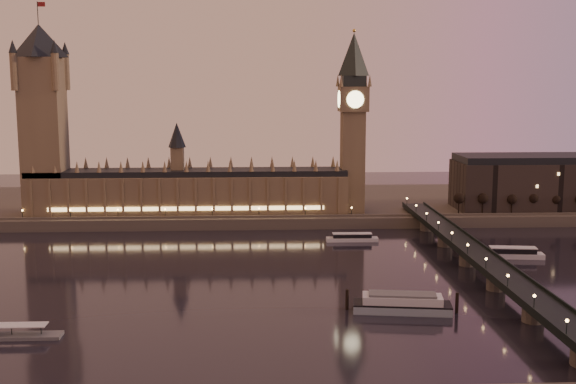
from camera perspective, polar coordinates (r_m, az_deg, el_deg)
The scene contains 14 objects.
ground at distance 299.94m, azimuth -2.14°, elevation -6.94°, with size 700.00×700.00×0.00m, color black.
far_embankment at distance 461.57m, azimuth 1.36°, elevation -0.98°, with size 560.00×130.00×6.00m, color #423D35.
palace_of_westminster at distance 415.71m, azimuth -7.88°, elevation 0.47°, with size 180.00×26.62×52.00m.
victoria_tower at distance 426.50m, azimuth -18.82°, elevation 6.24°, with size 31.68×31.68×118.00m.
big_ben at distance 413.96m, azimuth 5.17°, elevation 6.35°, with size 17.68×17.68×104.00m.
westminster_bridge at distance 312.99m, azimuth 14.95°, elevation -5.52°, with size 13.20×260.00×15.30m.
bare_tree_0 at distance 419.94m, azimuth 13.49°, elevation -0.63°, with size 5.49×5.49×11.16m.
bare_tree_1 at distance 424.03m, azimuth 15.30°, elevation -0.61°, with size 5.49×5.49×11.16m.
bare_tree_2 at distance 428.53m, azimuth 17.07°, elevation -0.59°, with size 5.49×5.49×11.16m.
bare_tree_3 at distance 433.44m, azimuth 18.80°, elevation -0.57°, with size 5.49×5.49×11.16m.
bare_tree_4 at distance 438.73m, azimuth 20.50°, elevation -0.55°, with size 5.49×5.49×11.16m.
cruise_boat_a at distance 370.87m, azimuth 5.09°, elevation -3.61°, with size 26.45×6.11×4.22m.
cruise_boat_b at distance 350.96m, azimuth 17.35°, elevation -4.63°, with size 28.38×10.29×5.12m.
moored_barge at distance 261.72m, azimuth 9.01°, elevation -8.70°, with size 39.50×14.52×7.31m.
Camera 1 is at (-2.58, -288.72, 81.20)m, focal length 45.00 mm.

